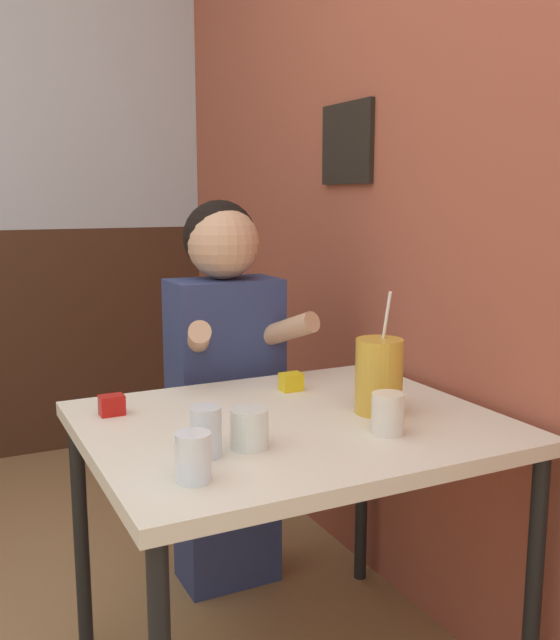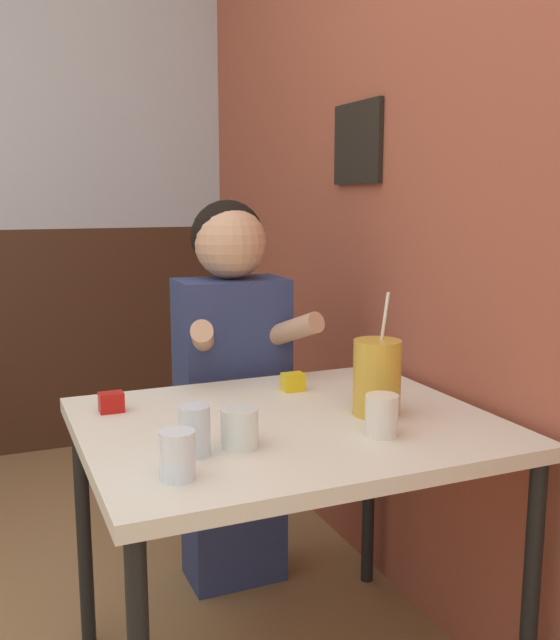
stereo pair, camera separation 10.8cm
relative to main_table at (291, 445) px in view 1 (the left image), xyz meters
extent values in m
cube|color=#9E4C38|center=(0.54, 0.87, 0.70)|extent=(0.06, 4.41, 2.70)
cube|color=black|center=(0.50, 0.59, 0.77)|extent=(0.02, 0.30, 0.26)
cube|color=beige|center=(0.00, 0.00, 0.05)|extent=(0.98, 0.82, 0.04)
cylinder|color=black|center=(0.45, -0.37, -0.31)|extent=(0.04, 0.04, 0.68)
cylinder|color=black|center=(-0.45, 0.37, -0.31)|extent=(0.04, 0.04, 0.68)
cylinder|color=black|center=(0.45, 0.37, -0.31)|extent=(0.04, 0.04, 0.68)
cube|color=navy|center=(0.05, 0.57, -0.42)|extent=(0.31, 0.20, 0.46)
cube|color=navy|center=(0.05, 0.57, 0.08)|extent=(0.34, 0.20, 0.54)
sphere|color=black|center=(0.05, 0.59, 0.48)|extent=(0.23, 0.23, 0.23)
sphere|color=tan|center=(0.05, 0.57, 0.46)|extent=(0.22, 0.22, 0.22)
cylinder|color=tan|center=(-0.08, 0.43, 0.20)|extent=(0.14, 0.27, 0.15)
cylinder|color=tan|center=(0.19, 0.43, 0.20)|extent=(0.14, 0.27, 0.15)
cylinder|color=gold|center=(0.22, -0.05, 0.16)|extent=(0.12, 0.12, 0.19)
cylinder|color=white|center=(0.24, -0.05, 0.30)|extent=(0.01, 0.04, 0.14)
cylinder|color=silver|center=(-0.34, -0.26, 0.11)|extent=(0.07, 0.07, 0.10)
cylinder|color=silver|center=(-0.17, -0.13, 0.11)|extent=(0.08, 0.08, 0.09)
cylinder|color=silver|center=(0.15, -0.19, 0.11)|extent=(0.08, 0.08, 0.09)
cylinder|color=silver|center=(-0.27, -0.14, 0.12)|extent=(0.07, 0.07, 0.11)
cube|color=#B7140F|center=(-0.38, 0.23, 0.09)|extent=(0.06, 0.04, 0.05)
cube|color=yellow|center=(0.12, 0.23, 0.09)|extent=(0.06, 0.04, 0.05)
camera|label=1|loc=(-0.76, -1.48, 0.60)|focal=40.00mm
camera|label=2|loc=(-0.67, -1.53, 0.60)|focal=40.00mm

